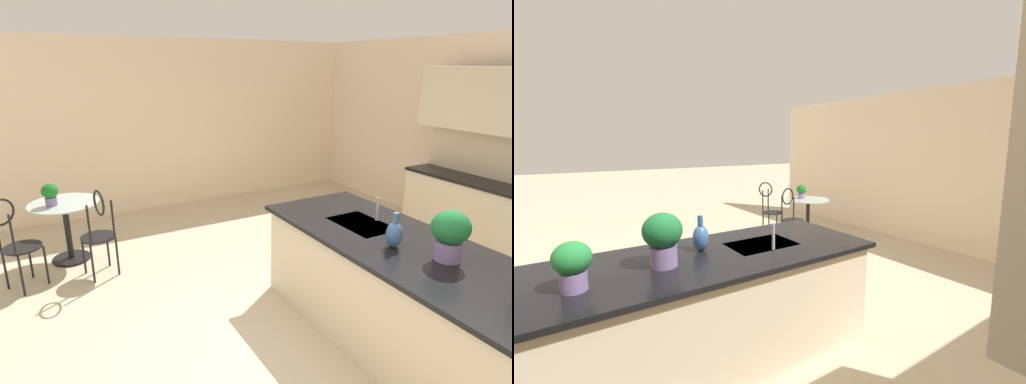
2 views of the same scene
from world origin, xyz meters
The scene contains 11 objects.
ground_plane centered at (0.00, 0.00, 0.00)m, with size 40.00×40.00×0.00m, color beige.
wall_left_window centered at (-4.26, 0.00, 1.35)m, with size 0.12×7.80×2.70m, color beige.
kitchen_island centered at (0.30, 0.85, 0.46)m, with size 2.80×1.06×0.92m.
back_counter_run centered at (-0.40, 3.21, 0.49)m, with size 2.44×0.64×1.52m.
bistro_table centered at (-2.77, -1.47, 0.45)m, with size 0.80×0.80×0.74m.
chair_near_window centered at (-2.26, -1.99, 0.57)m, with size 0.53×0.53×1.04m.
chair_by_island centered at (-2.15, -1.18, 0.57)m, with size 0.51×0.45×1.04m.
sink_faucet centered at (-0.25, 1.03, 1.03)m, with size 0.02×0.02×0.22m, color #B2B5BA.
potted_plant_on_table centered at (-2.72, -1.60, 0.89)m, with size 0.19×0.19×0.26m.
potted_plant_counter_near centered at (0.60, 0.91, 1.14)m, with size 0.27×0.27×0.38m.
vase_on_counter centered at (0.25, 0.73, 1.03)m, with size 0.13×0.13×0.29m.
Camera 1 is at (2.38, -1.64, 2.31)m, focal length 29.00 mm.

